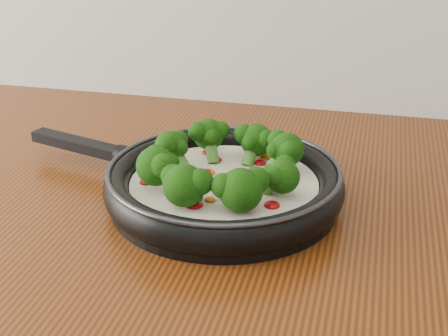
# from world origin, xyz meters

# --- Properties ---
(skillet) EXTENTS (0.50, 0.37, 0.09)m
(skillet) POSITION_xyz_m (0.04, 1.10, 0.93)
(skillet) COLOR black
(skillet) RESTS_ON counter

